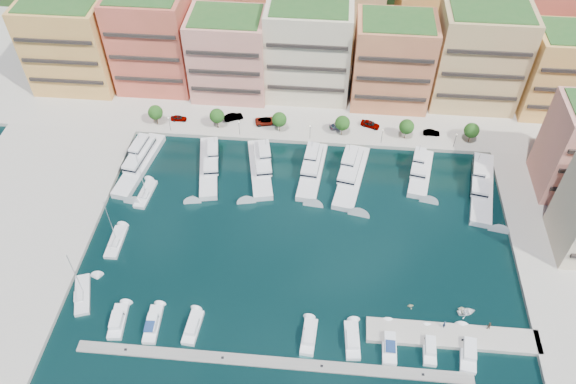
# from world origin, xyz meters

# --- Properties ---
(ground) EXTENTS (400.00, 400.00, 0.00)m
(ground) POSITION_xyz_m (0.00, 0.00, 0.00)
(ground) COLOR black
(ground) RESTS_ON ground
(north_quay) EXTENTS (220.00, 64.00, 2.00)m
(north_quay) POSITION_xyz_m (0.00, 62.00, 0.00)
(north_quay) COLOR #9E998E
(north_quay) RESTS_ON ground
(west_quay) EXTENTS (34.00, 76.00, 2.00)m
(west_quay) POSITION_xyz_m (-62.00, -8.00, 0.00)
(west_quay) COLOR #9E998E
(west_quay) RESTS_ON ground
(south_pontoon) EXTENTS (72.00, 2.20, 0.35)m
(south_pontoon) POSITION_xyz_m (-3.00, -30.00, 0.00)
(south_pontoon) COLOR gray
(south_pontoon) RESTS_ON ground
(finger_pier) EXTENTS (32.00, 5.00, 2.00)m
(finger_pier) POSITION_xyz_m (30.00, -22.00, 0.00)
(finger_pier) COLOR #9E998E
(finger_pier) RESTS_ON ground
(apartment_0) EXTENTS (22.00, 16.50, 24.80)m
(apartment_0) POSITION_xyz_m (-66.00, 49.99, 13.31)
(apartment_0) COLOR #DEA551
(apartment_0) RESTS_ON north_quay
(apartment_1) EXTENTS (20.00, 16.50, 26.80)m
(apartment_1) POSITION_xyz_m (-44.00, 51.99, 14.31)
(apartment_1) COLOR #DC5B49
(apartment_1) RESTS_ON north_quay
(apartment_2) EXTENTS (20.00, 15.50, 22.80)m
(apartment_2) POSITION_xyz_m (-23.00, 49.99, 12.31)
(apartment_2) COLOR tan
(apartment_2) RESTS_ON north_quay
(apartment_3) EXTENTS (22.00, 16.50, 25.80)m
(apartment_3) POSITION_xyz_m (-2.00, 51.99, 13.81)
(apartment_3) COLOR beige
(apartment_3) RESTS_ON north_quay
(apartment_4) EXTENTS (20.00, 15.50, 23.80)m
(apartment_4) POSITION_xyz_m (20.00, 49.99, 12.81)
(apartment_4) COLOR #D88351
(apartment_4) RESTS_ON north_quay
(apartment_5) EXTENTS (22.00, 16.50, 26.80)m
(apartment_5) POSITION_xyz_m (42.00, 51.99, 14.31)
(apartment_5) COLOR tan
(apartment_5) RESTS_ON north_quay
(apartment_6) EXTENTS (20.00, 15.50, 22.80)m
(apartment_6) POSITION_xyz_m (64.00, 49.99, 12.31)
(apartment_6) COLOR #DEA551
(apartment_6) RESTS_ON north_quay
(backblock_2) EXTENTS (26.00, 18.00, 30.00)m
(backblock_2) POSITION_xyz_m (5.00, 74.00, 16.00)
(backblock_2) COLOR tan
(backblock_2) RESTS_ON north_quay
(backblock_3) EXTENTS (26.00, 18.00, 30.00)m
(backblock_3) POSITION_xyz_m (35.00, 74.00, 16.00)
(backblock_3) COLOR #DEA551
(backblock_3) RESTS_ON north_quay
(backblock_4) EXTENTS (26.00, 18.00, 30.00)m
(backblock_4) POSITION_xyz_m (65.00, 74.00, 16.00)
(backblock_4) COLOR #DC5B49
(backblock_4) RESTS_ON north_quay
(tree_0) EXTENTS (3.80, 3.80, 5.65)m
(tree_0) POSITION_xyz_m (-40.00, 33.50, 4.74)
(tree_0) COLOR #473323
(tree_0) RESTS_ON north_quay
(tree_1) EXTENTS (3.80, 3.80, 5.65)m
(tree_1) POSITION_xyz_m (-24.00, 33.50, 4.74)
(tree_1) COLOR #473323
(tree_1) RESTS_ON north_quay
(tree_2) EXTENTS (3.80, 3.80, 5.65)m
(tree_2) POSITION_xyz_m (-8.00, 33.50, 4.74)
(tree_2) COLOR #473323
(tree_2) RESTS_ON north_quay
(tree_3) EXTENTS (3.80, 3.80, 5.65)m
(tree_3) POSITION_xyz_m (8.00, 33.50, 4.74)
(tree_3) COLOR #473323
(tree_3) RESTS_ON north_quay
(tree_4) EXTENTS (3.80, 3.80, 5.65)m
(tree_4) POSITION_xyz_m (24.00, 33.50, 4.74)
(tree_4) COLOR #473323
(tree_4) RESTS_ON north_quay
(tree_5) EXTENTS (3.80, 3.80, 5.65)m
(tree_5) POSITION_xyz_m (40.00, 33.50, 4.74)
(tree_5) COLOR #473323
(tree_5) RESTS_ON north_quay
(lamppost_0) EXTENTS (0.30, 0.30, 4.20)m
(lamppost_0) POSITION_xyz_m (-36.00, 31.20, 3.83)
(lamppost_0) COLOR black
(lamppost_0) RESTS_ON north_quay
(lamppost_1) EXTENTS (0.30, 0.30, 4.20)m
(lamppost_1) POSITION_xyz_m (-18.00, 31.20, 3.83)
(lamppost_1) COLOR black
(lamppost_1) RESTS_ON north_quay
(lamppost_2) EXTENTS (0.30, 0.30, 4.20)m
(lamppost_2) POSITION_xyz_m (0.00, 31.20, 3.83)
(lamppost_2) COLOR black
(lamppost_2) RESTS_ON north_quay
(lamppost_3) EXTENTS (0.30, 0.30, 4.20)m
(lamppost_3) POSITION_xyz_m (18.00, 31.20, 3.83)
(lamppost_3) COLOR black
(lamppost_3) RESTS_ON north_quay
(lamppost_4) EXTENTS (0.30, 0.30, 4.20)m
(lamppost_4) POSITION_xyz_m (36.00, 31.20, 3.83)
(lamppost_4) COLOR black
(lamppost_4) RESTS_ON north_quay
(yacht_0) EXTENTS (7.70, 22.63, 7.30)m
(yacht_0) POSITION_xyz_m (-40.61, 18.82, 1.21)
(yacht_0) COLOR silver
(yacht_0) RESTS_ON ground
(yacht_1) EXTENTS (7.81, 21.29, 7.30)m
(yacht_1) POSITION_xyz_m (-23.72, 19.38, 1.09)
(yacht_1) COLOR silver
(yacht_1) RESTS_ON ground
(yacht_2) EXTENTS (8.43, 20.27, 7.30)m
(yacht_2) POSITION_xyz_m (-11.27, 19.94, 1.21)
(yacht_2) COLOR silver
(yacht_2) RESTS_ON ground
(yacht_3) EXTENTS (6.62, 19.57, 7.30)m
(yacht_3) POSITION_xyz_m (1.32, 20.21, 1.21)
(yacht_3) COLOR silver
(yacht_3) RESTS_ON ground
(yacht_4) EXTENTS (8.92, 21.97, 7.30)m
(yacht_4) POSITION_xyz_m (10.74, 19.14, 1.09)
(yacht_4) COLOR silver
(yacht_4) RESTS_ON ground
(yacht_5) EXTENTS (7.29, 16.44, 7.30)m
(yacht_5) POSITION_xyz_m (27.20, 21.72, 1.21)
(yacht_5) COLOR silver
(yacht_5) RESTS_ON ground
(yacht_6) EXTENTS (8.60, 23.74, 7.30)m
(yacht_6) POSITION_xyz_m (41.13, 18.33, 1.21)
(yacht_6) COLOR silver
(yacht_6) RESTS_ON ground
(cruiser_0) EXTENTS (3.30, 7.70, 2.55)m
(cruiser_0) POSITION_xyz_m (-33.05, -24.58, 0.55)
(cruiser_0) COLOR white
(cruiser_0) RESTS_ON ground
(cruiser_1) EXTENTS (2.84, 8.14, 2.66)m
(cruiser_1) POSITION_xyz_m (-26.27, -24.61, 0.57)
(cruiser_1) COLOR white
(cruiser_1) RESTS_ON ground
(cruiser_2) EXTENTS (3.05, 7.40, 2.55)m
(cruiser_2) POSITION_xyz_m (-18.59, -24.58, 0.55)
(cruiser_2) COLOR white
(cruiser_2) RESTS_ON ground
(cruiser_5) EXTENTS (3.01, 7.57, 2.55)m
(cruiser_5) POSITION_xyz_m (3.36, -24.58, 0.55)
(cruiser_5) COLOR white
(cruiser_5) RESTS_ON ground
(cruiser_6) EXTENTS (3.19, 7.93, 2.55)m
(cruiser_6) POSITION_xyz_m (11.38, -24.58, 0.55)
(cruiser_6) COLOR white
(cruiser_6) RESTS_ON ground
(cruiser_7) EXTENTS (2.72, 8.46, 2.66)m
(cruiser_7) POSITION_xyz_m (18.18, -24.61, 0.57)
(cruiser_7) COLOR white
(cruiser_7) RESTS_ON ground
(cruiser_8) EXTENTS (2.73, 7.67, 2.55)m
(cruiser_8) POSITION_xyz_m (25.52, -24.58, 0.55)
(cruiser_8) COLOR white
(cruiser_8) RESTS_ON ground
(cruiser_9) EXTENTS (3.98, 9.40, 2.55)m
(cruiser_9) POSITION_xyz_m (32.54, -24.60, 0.55)
(cruiser_9) COLOR white
(cruiser_9) RESTS_ON ground
(sailboat_1) EXTENTS (2.85, 8.70, 13.20)m
(sailboat_1) POSITION_xyz_m (-39.28, -5.68, 0.31)
(sailboat_1) COLOR silver
(sailboat_1) RESTS_ON ground
(sailboat_2) EXTENTS (3.57, 9.02, 13.20)m
(sailboat_2) POSITION_xyz_m (-36.74, 8.76, 0.31)
(sailboat_2) COLOR silver
(sailboat_2) RESTS_ON ground
(sailboat_0) EXTENTS (5.62, 9.81, 13.20)m
(sailboat_0) POSITION_xyz_m (-41.90, -19.28, 0.31)
(sailboat_0) COLOR silver
(sailboat_0) RESTS_ON ground
(tender_1) EXTENTS (1.56, 1.42, 0.72)m
(tender_1) POSITION_xyz_m (22.63, -15.93, 0.36)
(tender_1) COLOR beige
(tender_1) RESTS_ON ground
(tender_2) EXTENTS (4.06, 3.35, 0.73)m
(tender_2) POSITION_xyz_m (33.34, -16.37, 0.37)
(tender_2) COLOR white
(tender_2) RESTS_ON ground
(tender_3) EXTENTS (1.68, 1.46, 0.87)m
(tender_3) POSITION_xyz_m (32.54, -15.74, 0.43)
(tender_3) COLOR beige
(tender_3) RESTS_ON ground
(car_0) EXTENTS (4.18, 1.79, 1.41)m
(car_0) POSITION_xyz_m (-34.80, 35.45, 1.70)
(car_0) COLOR gray
(car_0) RESTS_ON north_quay
(car_1) EXTENTS (5.24, 3.59, 1.63)m
(car_1) POSITION_xyz_m (-20.52, 37.12, 1.82)
(car_1) COLOR gray
(car_1) RESTS_ON north_quay
(car_2) EXTENTS (6.40, 3.95, 1.66)m
(car_2) POSITION_xyz_m (-11.62, 36.23, 1.83)
(car_2) COLOR gray
(car_2) RESTS_ON north_quay
(car_3) EXTENTS (5.04, 3.61, 1.35)m
(car_3) POSITION_xyz_m (7.03, 36.14, 1.68)
(car_3) COLOR gray
(car_3) RESTS_ON north_quay
(car_4) EXTENTS (5.33, 3.57, 1.69)m
(car_4) POSITION_xyz_m (15.30, 37.32, 1.84)
(car_4) COLOR gray
(car_4) RESTS_ON north_quay
(car_5) EXTENTS (4.16, 1.48, 1.37)m
(car_5) POSITION_xyz_m (30.88, 35.45, 1.68)
(car_5) COLOR gray
(car_5) RESTS_ON north_quay
(person_0) EXTENTS (0.66, 0.80, 1.88)m
(person_0) POSITION_xyz_m (28.37, -20.46, 1.94)
(person_0) COLOR #222F45
(person_0) RESTS_ON finger_pier
(person_1) EXTENTS (0.93, 0.73, 1.89)m
(person_1) POSITION_xyz_m (36.60, -20.00, 1.94)
(person_1) COLOR brown
(person_1) RESTS_ON finger_pier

